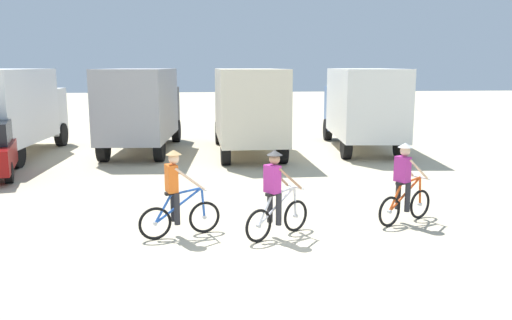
% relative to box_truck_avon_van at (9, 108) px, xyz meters
% --- Properties ---
extents(ground_plane, '(120.00, 120.00, 0.00)m').
position_rel_box_truck_avon_van_xyz_m(ground_plane, '(8.45, -11.61, -1.87)').
color(ground_plane, beige).
extents(box_truck_avon_van, '(2.68, 6.85, 3.35)m').
position_rel_box_truck_avon_van_xyz_m(box_truck_avon_van, '(0.00, 0.00, 0.00)').
color(box_truck_avon_van, white).
rests_on(box_truck_avon_van, ground).
extents(box_truck_grey_hauler, '(2.88, 6.91, 3.35)m').
position_rel_box_truck_avon_van_xyz_m(box_truck_grey_hauler, '(4.87, 0.76, 0.00)').
color(box_truck_grey_hauler, '#9E9EA3').
rests_on(box_truck_grey_hauler, ground).
extents(box_truck_cream_rv, '(2.45, 6.77, 3.35)m').
position_rel_box_truck_avon_van_xyz_m(box_truck_cream_rv, '(9.09, -0.19, 0.00)').
color(box_truck_cream_rv, beige).
rests_on(box_truck_cream_rv, ground).
extents(box_truck_white_box, '(3.02, 6.95, 3.35)m').
position_rel_box_truck_avon_van_xyz_m(box_truck_white_box, '(13.92, 0.38, 0.00)').
color(box_truck_white_box, white).
rests_on(box_truck_white_box, ground).
extents(cyclist_orange_shirt, '(1.66, 0.71, 1.82)m').
position_rel_box_truck_avon_van_xyz_m(cyclist_orange_shirt, '(6.72, -10.24, -1.03)').
color(cyclist_orange_shirt, black).
rests_on(cyclist_orange_shirt, ground).
extents(cyclist_cowboy_hat, '(1.45, 1.05, 1.82)m').
position_rel_box_truck_avon_van_xyz_m(cyclist_cowboy_hat, '(8.72, -10.49, -1.03)').
color(cyclist_cowboy_hat, black).
rests_on(cyclist_cowboy_hat, ground).
extents(cyclist_near_camera, '(1.54, 0.92, 1.82)m').
position_rel_box_truck_avon_van_xyz_m(cyclist_near_camera, '(11.70, -9.82, -1.03)').
color(cyclist_near_camera, black).
rests_on(cyclist_near_camera, ground).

